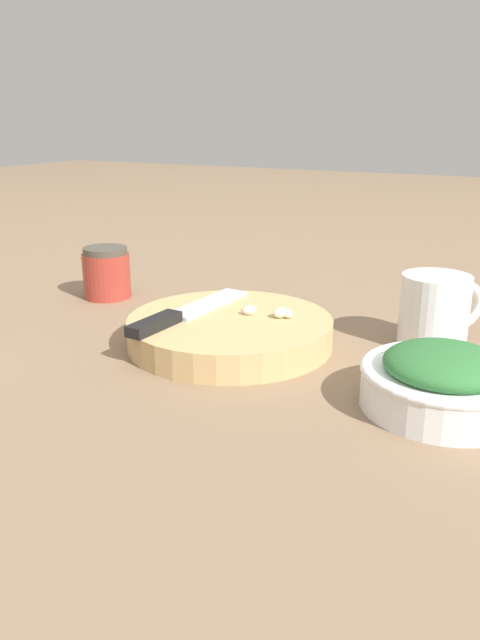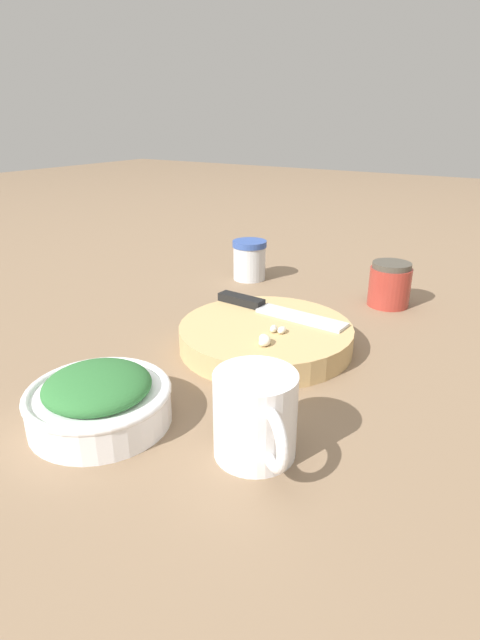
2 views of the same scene
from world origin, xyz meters
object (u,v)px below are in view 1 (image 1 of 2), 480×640
Objects in this scene: honey_jar at (107,273)px; garlic_cloves at (271,312)px; cutting_board at (230,331)px; herb_bowl at (443,380)px; coffee_mug at (436,311)px; chef_knife at (184,313)px.

garlic_cloves is at bearing 167.90° from honey_jar.
honey_jar is (0.27, -0.10, 0.02)m from cutting_board.
honey_jar is at bearing -16.00° from herb_bowl.
coffee_mug is at bearing -177.70° from honey_jar.
garlic_cloves is at bearing 25.78° from coffee_mug.
chef_knife is 3.22× the size of garlic_cloves.
cutting_board is 3.21× the size of honey_jar.
chef_knife is 0.32m from herb_bowl.
honey_jar reaches higher than cutting_board.
herb_bowl is 0.18m from coffee_mug.
cutting_board is at bearing -12.19° from herb_bowl.
chef_knife is at bearing 28.35° from garlic_cloves.
garlic_cloves is at bearing -21.22° from herb_bowl.
garlic_cloves is 0.32m from honey_jar.
garlic_cloves is (-0.04, -0.03, 0.02)m from cutting_board.
herb_bowl reaches higher than cutting_board.
herb_bowl is 0.56m from honey_jar.
cutting_board is at bearing 35.05° from garlic_cloves.
herb_bowl reaches higher than chef_knife.
garlic_cloves reaches higher than cutting_board.
cutting_board is 3.66× the size of garlic_cloves.
herb_bowl reaches higher than garlic_cloves.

